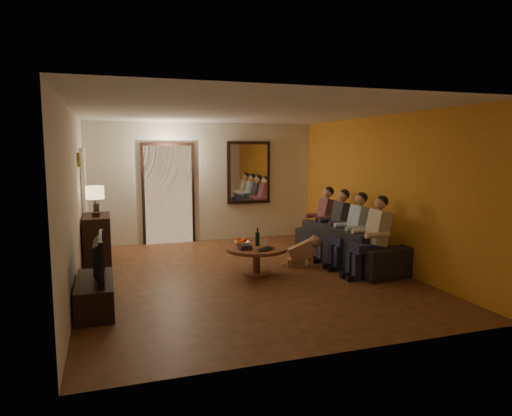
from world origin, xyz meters
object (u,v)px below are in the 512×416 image
object	(u,v)px
dresser	(97,240)
coffee_table	(256,261)
tv_stand	(95,295)
person_c	(338,228)
dog	(302,251)
person_a	(374,240)
person_b	(355,233)
sofa	(351,244)
person_d	(323,223)
table_lamp	(95,201)
wine_bottle	(257,236)
laptop	(268,250)
bowl	(242,243)
tv	(93,258)

from	to	relation	value
dresser	coffee_table	distance (m)	2.88
tv_stand	person_c	bearing A→B (deg)	18.56
tv_stand	dog	world-z (taller)	dog
person_a	person_b	xyz separation A→B (m)	(0.00, 0.60, 0.00)
person_b	tv_stand	bearing A→B (deg)	-169.12
sofa	person_d	bearing A→B (deg)	-0.05
table_lamp	person_d	size ratio (longest dim) A/B	0.45
wine_bottle	laptop	world-z (taller)	wine_bottle
sofa	person_a	distance (m)	0.94
sofa	person_d	distance (m)	0.94
sofa	bowl	world-z (taller)	sofa
wine_bottle	sofa	bearing A→B (deg)	2.10
person_d	dresser	bearing A→B (deg)	174.20
person_c	wine_bottle	size ratio (longest dim) A/B	3.87
wine_bottle	dog	bearing A→B (deg)	8.52
table_lamp	tv_stand	bearing A→B (deg)	-90.00
dresser	person_d	bearing A→B (deg)	-5.80
coffee_table	laptop	bearing A→B (deg)	-70.35
person_c	dresser	bearing A→B (deg)	166.22
dresser	tv	xyz separation A→B (m)	(0.00, -2.43, 0.24)
person_c	coffee_table	bearing A→B (deg)	-164.86
dog	sofa	bearing A→B (deg)	14.71
coffee_table	bowl	size ratio (longest dim) A/B	3.86
tv_stand	coffee_table	bearing A→B (deg)	20.88
bowl	wine_bottle	size ratio (longest dim) A/B	0.84
laptop	tv_stand	bearing A→B (deg)	155.81
tv_stand	person_b	distance (m)	4.28
sofa	laptop	xyz separation A→B (m)	(-1.72, -0.44, 0.11)
sofa	dog	distance (m)	0.92
sofa	coffee_table	xyz separation A→B (m)	(-1.82, -0.16, -0.12)
sofa	person_b	bearing A→B (deg)	155.17
dresser	person_c	distance (m)	4.31
person_a	coffee_table	world-z (taller)	person_a
tv_stand	person_d	xyz separation A→B (m)	(4.18, 2.00, 0.40)
dog	wine_bottle	bearing A→B (deg)	-152.82
wine_bottle	person_d	bearing A→B (deg)	30.04
table_lamp	sofa	bearing A→B (deg)	-14.48
person_a	dog	distance (m)	1.30
table_lamp	bowl	distance (m)	2.60
person_c	bowl	world-z (taller)	person_c
coffee_table	person_d	bearing A→B (deg)	31.78
person_c	bowl	size ratio (longest dim) A/B	4.63
person_b	bowl	xyz separation A→B (m)	(-1.90, 0.36, -0.12)
person_c	bowl	xyz separation A→B (m)	(-1.90, -0.24, -0.12)
coffee_table	wine_bottle	size ratio (longest dim) A/B	3.23
dog	coffee_table	size ratio (longest dim) A/B	0.56
dog	person_a	bearing A→B (deg)	-31.14
coffee_table	tv_stand	bearing A→B (deg)	-159.12
tv	person_c	xyz separation A→B (m)	(4.18, 1.40, -0.07)
person_a	wine_bottle	bearing A→B (deg)	153.42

